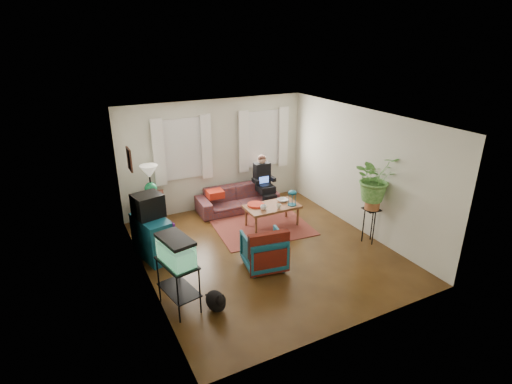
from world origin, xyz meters
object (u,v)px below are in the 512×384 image
dresser (152,238)px  aquarium_stand (179,285)px  armchair (264,249)px  plant_stand (370,225)px  coffee_table (272,216)px  side_table (153,210)px  sofa (237,195)px

dresser → aquarium_stand: dresser is taller
armchair → plant_stand: size_ratio=0.98×
aquarium_stand → coffee_table: (2.65, 1.82, -0.16)m
coffee_table → side_table: bearing=152.1°
side_table → plant_stand: size_ratio=0.99×
side_table → plant_stand: (3.69, -2.79, 0.01)m
sofa → plant_stand: bearing=-55.2°
dresser → aquarium_stand: bearing=-103.3°
side_table → plant_stand: bearing=-37.1°
dresser → aquarium_stand: (-0.01, -1.70, -0.00)m
side_table → armchair: 2.96m
sofa → aquarium_stand: 3.78m
plant_stand → dresser: bearing=160.6°
side_table → sofa: bearing=-2.9°
sofa → side_table: size_ratio=2.64×
side_table → coffee_table: size_ratio=0.62×
side_table → dresser: 1.41m
coffee_table → sofa: bearing=105.6°
aquarium_stand → plant_stand: (4.04, 0.28, -0.03)m
aquarium_stand → plant_stand: 4.05m
dresser → plant_stand: dresser is taller
side_table → aquarium_stand: 3.09m
plant_stand → armchair: bearing=176.2°
dresser → plant_stand: (4.03, -1.42, -0.04)m
coffee_table → plant_stand: plant_stand is taller
aquarium_stand → armchair: size_ratio=1.11×
dresser → coffee_table: size_ratio=0.77×
dresser → aquarium_stand: 1.70m
aquarium_stand → dresser: bearing=78.2°
aquarium_stand → armchair: 1.76m
dresser → armchair: 2.11m
sofa → aquarium_stand: aquarium_stand is taller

